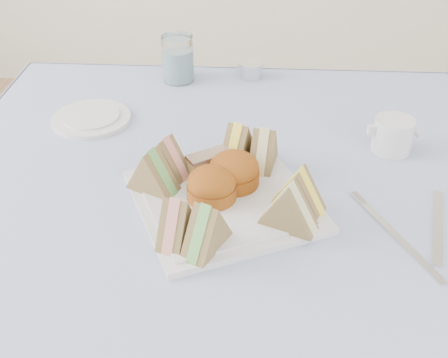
# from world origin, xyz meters

# --- Properties ---
(table) EXTENTS (0.90, 0.90, 0.74)m
(table) POSITION_xyz_m (0.00, 0.00, 0.37)
(table) COLOR brown
(table) RESTS_ON floor
(tablecloth) EXTENTS (1.02, 1.02, 0.01)m
(tablecloth) POSITION_xyz_m (0.00, 0.00, 0.74)
(tablecloth) COLOR #B2BEE5
(tablecloth) RESTS_ON table
(serving_plate) EXTENTS (0.36, 0.36, 0.01)m
(serving_plate) POSITION_xyz_m (0.01, -0.04, 0.75)
(serving_plate) COLOR silver
(serving_plate) RESTS_ON tablecloth
(sandwich_fl_a) EXTENTS (0.06, 0.09, 0.07)m
(sandwich_fl_a) POSITION_xyz_m (-0.06, -0.14, 0.79)
(sandwich_fl_a) COLOR brown
(sandwich_fl_a) RESTS_ON serving_plate
(sandwich_fl_b) EXTENTS (0.07, 0.09, 0.08)m
(sandwich_fl_b) POSITION_xyz_m (-0.01, -0.16, 0.80)
(sandwich_fl_b) COLOR brown
(sandwich_fl_b) RESTS_ON serving_plate
(sandwich_fr_a) EXTENTS (0.09, 0.07, 0.08)m
(sandwich_fr_a) POSITION_xyz_m (0.12, -0.06, 0.80)
(sandwich_fr_a) COLOR brown
(sandwich_fr_a) RESTS_ON serving_plate
(sandwich_fr_b) EXTENTS (0.10, 0.07, 0.08)m
(sandwich_fr_b) POSITION_xyz_m (0.11, -0.10, 0.80)
(sandwich_fr_b) COLOR brown
(sandwich_fr_b) RESTS_ON serving_plate
(sandwich_bl_a) EXTENTS (0.10, 0.08, 0.08)m
(sandwich_bl_a) POSITION_xyz_m (-0.11, -0.02, 0.80)
(sandwich_bl_a) COLOR brown
(sandwich_bl_a) RESTS_ON serving_plate
(sandwich_bl_b) EXTENTS (0.09, 0.07, 0.07)m
(sandwich_bl_b) POSITION_xyz_m (-0.10, 0.03, 0.79)
(sandwich_bl_b) COLOR brown
(sandwich_bl_b) RESTS_ON serving_plate
(sandwich_br_a) EXTENTS (0.05, 0.09, 0.08)m
(sandwich_br_a) POSITION_xyz_m (0.07, 0.06, 0.80)
(sandwich_br_a) COLOR brown
(sandwich_br_a) RESTS_ON serving_plate
(sandwich_br_b) EXTENTS (0.07, 0.09, 0.07)m
(sandwich_br_b) POSITION_xyz_m (0.02, 0.08, 0.79)
(sandwich_br_b) COLOR brown
(sandwich_br_b) RESTS_ON serving_plate
(scone_left) EXTENTS (0.11, 0.11, 0.05)m
(scone_left) POSITION_xyz_m (-0.01, -0.04, 0.79)
(scone_left) COLOR #9C4A18
(scone_left) RESTS_ON serving_plate
(scone_right) EXTENTS (0.12, 0.12, 0.06)m
(scone_right) POSITION_xyz_m (0.02, 0.00, 0.79)
(scone_right) COLOR #9C4A18
(scone_right) RESTS_ON serving_plate
(pastry_slice) EXTENTS (0.08, 0.07, 0.04)m
(pastry_slice) POSITION_xyz_m (-0.02, 0.04, 0.78)
(pastry_slice) COLOR tan
(pastry_slice) RESTS_ON serving_plate
(side_plate) EXTENTS (0.20, 0.20, 0.01)m
(side_plate) POSITION_xyz_m (-0.28, 0.23, 0.75)
(side_plate) COLOR silver
(side_plate) RESTS_ON tablecloth
(water_glass) EXTENTS (0.08, 0.08, 0.11)m
(water_glass) POSITION_xyz_m (-0.13, 0.43, 0.80)
(water_glass) COLOR white
(water_glass) RESTS_ON tablecloth
(tea_strainer) EXTENTS (0.07, 0.07, 0.03)m
(tea_strainer) POSITION_xyz_m (0.04, 0.46, 0.76)
(tea_strainer) COLOR silver
(tea_strainer) RESTS_ON tablecloth
(knife) EXTENTS (0.06, 0.19, 0.00)m
(knife) POSITION_xyz_m (0.34, -0.08, 0.75)
(knife) COLOR silver
(knife) RESTS_ON tablecloth
(fork) EXTENTS (0.09, 0.18, 0.00)m
(fork) POSITION_xyz_m (0.27, -0.12, 0.75)
(fork) COLOR silver
(fork) RESTS_ON tablecloth
(creamer_jug) EXTENTS (0.08, 0.08, 0.06)m
(creamer_jug) POSITION_xyz_m (0.31, 0.15, 0.78)
(creamer_jug) COLOR silver
(creamer_jug) RESTS_ON tablecloth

